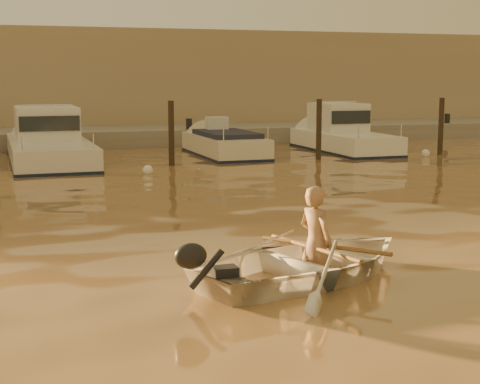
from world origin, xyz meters
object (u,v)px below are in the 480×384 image
object	(u,v)px
dinghy	(310,261)
person	(316,242)
moored_boat_2	(49,143)
moored_boat_4	(344,134)
waterfront_building	(110,83)
moored_boat_3	(225,149)

from	to	relation	value
dinghy	person	bearing A→B (deg)	-90.00
dinghy	moored_boat_2	world-z (taller)	moored_boat_2
moored_boat_2	dinghy	bearing A→B (deg)	-81.48
person	moored_boat_2	bearing A→B (deg)	-11.29
moored_boat_2	moored_boat_4	size ratio (longest dim) A/B	1.29
dinghy	waterfront_building	xyz separation A→B (m)	(1.42, 26.42, 2.16)
dinghy	waterfront_building	size ratio (longest dim) A/B	0.08
person	waterfront_building	xyz separation A→B (m)	(1.33, 26.38, 1.91)
person	moored_boat_2	distance (m)	15.57
dinghy	person	world-z (taller)	person
moored_boat_2	waterfront_building	world-z (taller)	waterfront_building
person	moored_boat_3	xyz separation A→B (m)	(3.55, 15.38, -0.26)
dinghy	moored_boat_3	size ratio (longest dim) A/B	0.64
dinghy	person	size ratio (longest dim) A/B	2.22
dinghy	moored_boat_4	world-z (taller)	moored_boat_4
person	moored_boat_2	xyz separation A→B (m)	(-2.40, 15.38, 0.14)
moored_boat_2	moored_boat_4	xyz separation A→B (m)	(10.58, 0.00, 0.00)
dinghy	moored_boat_4	bearing A→B (deg)	-48.38
moored_boat_3	waterfront_building	world-z (taller)	waterfront_building
dinghy	moored_boat_2	xyz separation A→B (m)	(-2.31, 15.42, 0.38)
person	moored_boat_4	size ratio (longest dim) A/B	0.25
moored_boat_3	waterfront_building	size ratio (longest dim) A/B	0.12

